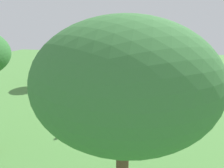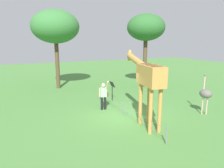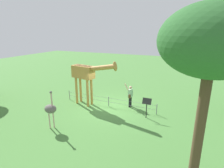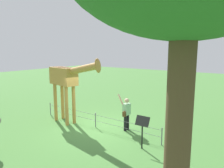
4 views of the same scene
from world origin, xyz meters
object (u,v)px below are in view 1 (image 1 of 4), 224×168
visitor (117,109)px  shade_hut_far (44,58)px  giraffe (112,75)px  shade_hut_aside (74,57)px  tree_northeast (124,81)px  zebra (78,72)px  info_sign (92,117)px  shade_hut_near (99,53)px  ostrich (70,86)px

visitor → shade_hut_far: 11.11m
giraffe → shade_hut_far: bearing=-112.8°
shade_hut_aside → tree_northeast: bearing=26.3°
giraffe → tree_northeast: size_ratio=0.59×
shade_hut_aside → tree_northeast: 18.58m
zebra → info_sign: (9.08, 4.33, -0.21)m
shade_hut_near → shade_hut_aside: size_ratio=1.08×
shade_hut_aside → info_sign: (11.14, 5.58, -1.59)m
zebra → info_sign: size_ratio=1.33×
shade_hut_near → shade_hut_far: shade_hut_far is taller
giraffe → shade_hut_far: 8.64m
giraffe → ostrich: (-0.08, -3.77, -1.17)m
info_sign → shade_hut_aside: bearing=-153.4°
visitor → shade_hut_far: shade_hut_far is taller
giraffe → visitor: (3.05, 0.92, -1.44)m
giraffe → visitor: size_ratio=2.16×
ostrich → shade_hut_near: 7.96m
shade_hut_aside → visitor: bearing=35.4°
shade_hut_far → tree_northeast: 16.84m
shade_hut_far → tree_northeast: size_ratio=0.53×
giraffe → shade_hut_near: 8.45m
shade_hut_far → visitor: bearing=54.2°
ostrich → shade_hut_near: shade_hut_near is taller
zebra → ostrich: bearing=11.6°
shade_hut_near → info_sign: size_ratio=2.46×
visitor → tree_northeast: size_ratio=0.27×
ostrich → tree_northeast: 12.28m
giraffe → shade_hut_far: size_ratio=1.12×
shade_hut_near → shade_hut_aside: bearing=-66.0°
ostrich → tree_northeast: bearing=30.9°
giraffe → zebra: 6.62m
zebra → shade_hut_near: size_ratio=0.54×
giraffe → shade_hut_aside: bearing=-138.0°
shade_hut_aside → tree_northeast: (16.51, 8.14, 2.53)m
zebra → shade_hut_aside: (-2.06, -1.25, 1.38)m
shade_hut_near → tree_northeast: (17.75, 5.34, 2.24)m
zebra → info_sign: 10.06m
ostrich → shade_hut_aside: bearing=-161.6°
shade_hut_aside → info_sign: bearing=26.6°
tree_northeast → ostrich: bearing=-149.1°
zebra → tree_northeast: tree_northeast is taller
zebra → info_sign: zebra is taller
shade_hut_far → shade_hut_aside: (-3.25, 2.01, -0.37)m
giraffe → zebra: bearing=-134.0°
giraffe → shade_hut_far: (-3.34, -7.95, 0.56)m
zebra → visitor: bearing=36.5°
tree_northeast → info_sign: (-5.37, -2.56, -4.12)m
shade_hut_far → info_sign: size_ratio=2.58×
shade_hut_aside → tree_northeast: tree_northeast is taller
giraffe → shade_hut_aside: (-6.59, -5.93, 0.19)m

